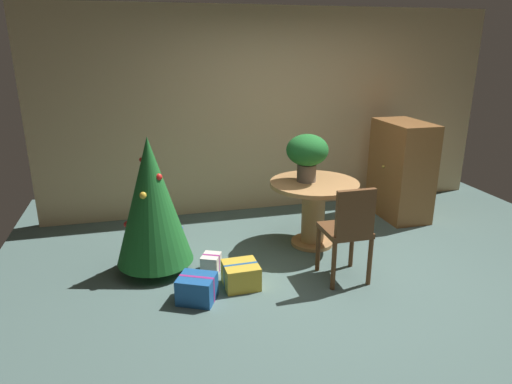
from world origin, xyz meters
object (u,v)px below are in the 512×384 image
Objects in this scene: round_dining_table at (314,204)px; gift_box_gold at (241,275)px; holiday_tree at (152,201)px; gift_box_blue at (197,289)px; flower_vase at (307,152)px; gift_box_cream at (211,263)px; wooden_chair_near at (348,228)px; wooden_cabinet at (401,170)px.

gift_box_gold is (-0.98, -0.71, -0.37)m from round_dining_table.
gift_box_blue is (0.32, -0.68, -0.61)m from holiday_tree.
gift_box_cream is (-1.13, -0.40, -0.96)m from flower_vase.
gift_box_blue is 1.58× the size of gift_box_cream.
flower_vase is (-0.08, 0.05, 0.57)m from round_dining_table.
wooden_chair_near is at bearing -8.78° from gift_box_gold.
gift_box_blue is at bearing -160.76° from gift_box_gold.
wooden_chair_near is 1.08m from gift_box_gold.
flower_vase reaches higher than wooden_cabinet.
gift_box_blue is (-1.41, 0.00, -0.42)m from wooden_chair_near.
holiday_tree reaches higher than flower_vase.
wooden_chair_near is at bearing -22.93° from gift_box_cream.
gift_box_blue reaches higher than gift_box_gold.
gift_box_gold is at bearing -151.87° from wooden_cabinet.
gift_box_gold is (-0.91, -0.76, -0.94)m from flower_vase.
gift_box_cream is (-0.22, 0.36, -0.03)m from gift_box_gold.
round_dining_table is 2.42× the size of gift_box_blue.
gift_box_cream is (-1.20, 0.51, -0.45)m from wooden_chair_near.
gift_box_blue is 1.24× the size of gift_box_gold.
holiday_tree is 1.10m from gift_box_gold.
gift_box_cream is 2.82m from wooden_cabinet.
wooden_chair_near is 3.75× the size of gift_box_cream.
wooden_cabinet reaches higher than gift_box_gold.
gift_box_blue is at bearing -112.12° from gift_box_cream.
round_dining_table is 1.32m from gift_box_cream.
gift_box_blue is (-1.41, -0.86, -0.37)m from round_dining_table.
wooden_chair_near is (0.00, -0.86, 0.06)m from round_dining_table.
gift_box_cream is at bearing -163.54° from round_dining_table.
round_dining_table is 1.88× the size of flower_vase.
wooden_chair_near is 1.87m from holiday_tree.
wooden_chair_near is at bearing -85.30° from flower_vase.
flower_vase is at bearing -160.77° from wooden_cabinet.
gift_box_gold is 0.42m from gift_box_cream.
round_dining_table reaches higher than gift_box_gold.
wooden_chair_near is at bearing -0.12° from gift_box_blue.
round_dining_table is at bearing 35.96° from gift_box_gold.
gift_box_blue is 0.45m from gift_box_gold.
round_dining_table is at bearing 5.98° from holiday_tree.
flower_vase is 0.42× the size of wooden_cabinet.
round_dining_table is 3.83× the size of gift_box_cream.
holiday_tree is at bearing -172.12° from flower_vase.
holiday_tree is at bearing 144.53° from gift_box_gold.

